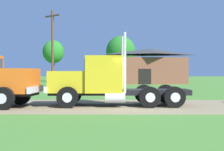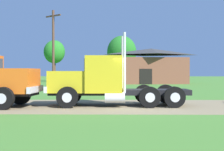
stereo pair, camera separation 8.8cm
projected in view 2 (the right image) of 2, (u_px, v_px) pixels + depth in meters
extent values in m
plane|color=#487E2E|center=(137.00, 106.00, 16.50)|extent=(200.00, 200.00, 0.00)
cube|color=#887756|center=(137.00, 106.00, 16.50)|extent=(120.00, 6.78, 0.01)
cube|color=black|center=(120.00, 92.00, 16.63)|extent=(7.47, 1.80, 0.28)
cube|color=gold|center=(68.00, 82.00, 16.57)|extent=(1.99, 2.06, 1.12)
cube|color=silver|center=(49.00, 89.00, 16.55)|extent=(0.24, 2.19, 0.32)
cube|color=gold|center=(104.00, 74.00, 16.60)|extent=(1.96, 2.35, 1.91)
cube|color=#2D3D4C|center=(86.00, 67.00, 16.58)|extent=(0.11, 1.90, 0.84)
cylinder|color=silver|center=(124.00, 63.00, 15.72)|extent=(0.14, 0.14, 3.09)
cylinder|color=silver|center=(123.00, 64.00, 17.52)|extent=(0.14, 0.14, 3.09)
cylinder|color=silver|center=(115.00, 98.00, 15.63)|extent=(1.02, 0.56, 0.52)
cylinder|color=black|center=(67.00, 97.00, 15.45)|extent=(1.08, 0.34, 1.07)
cylinder|color=silver|center=(67.00, 98.00, 15.29)|extent=(0.48, 0.06, 0.48)
cylinder|color=black|center=(72.00, 94.00, 17.72)|extent=(1.08, 0.34, 1.07)
cylinder|color=silver|center=(72.00, 94.00, 17.88)|extent=(0.48, 0.06, 0.48)
cylinder|color=black|center=(175.00, 97.00, 15.56)|extent=(1.08, 0.34, 1.07)
cylinder|color=silver|center=(175.00, 97.00, 15.40)|extent=(0.48, 0.06, 0.48)
cylinder|color=black|center=(166.00, 94.00, 17.83)|extent=(1.08, 0.34, 1.07)
cylinder|color=silver|center=(165.00, 94.00, 17.99)|extent=(0.48, 0.06, 0.48)
cylinder|color=black|center=(150.00, 97.00, 15.53)|extent=(1.08, 0.34, 1.07)
cylinder|color=silver|center=(150.00, 98.00, 15.37)|extent=(0.48, 0.06, 0.48)
cylinder|color=black|center=(144.00, 94.00, 17.80)|extent=(1.08, 0.34, 1.07)
cylinder|color=silver|center=(144.00, 94.00, 17.96)|extent=(0.48, 0.06, 0.48)
cube|color=orange|center=(14.00, 81.00, 15.92)|extent=(2.21, 2.19, 1.24)
cube|color=silver|center=(35.00, 89.00, 15.86)|extent=(0.27, 2.29, 0.32)
cylinder|color=black|center=(21.00, 95.00, 17.13)|extent=(1.11, 0.35, 1.09)
cylinder|color=silver|center=(22.00, 94.00, 17.29)|extent=(0.49, 0.06, 0.49)
cylinder|color=black|center=(3.00, 98.00, 14.75)|extent=(1.11, 0.35, 1.09)
cylinder|color=silver|center=(1.00, 99.00, 14.59)|extent=(0.49, 0.06, 0.49)
cube|color=brown|center=(151.00, 71.00, 46.88)|extent=(10.53, 7.04, 3.86)
pyramid|color=#383838|center=(151.00, 52.00, 46.84)|extent=(11.06, 7.39, 0.95)
cube|color=black|center=(146.00, 77.00, 43.80)|extent=(1.79, 0.29, 2.20)
cylinder|color=brown|center=(53.00, 49.00, 33.02)|extent=(0.26, 0.26, 8.33)
cube|color=brown|center=(53.00, 16.00, 32.97)|extent=(1.85, 1.42, 0.14)
cylinder|color=#513823|center=(54.00, 71.00, 55.47)|extent=(0.44, 0.44, 3.82)
ellipsoid|color=#267723|center=(54.00, 52.00, 55.43)|extent=(3.76, 3.76, 4.14)
cylinder|color=#513823|center=(122.00, 72.00, 59.44)|extent=(0.44, 0.44, 3.34)
ellipsoid|color=#237121|center=(122.00, 52.00, 59.39)|extent=(5.58, 5.58, 6.14)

